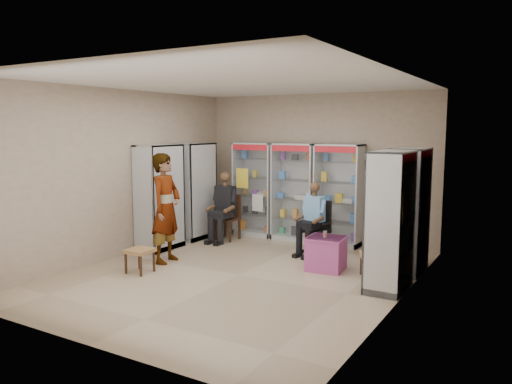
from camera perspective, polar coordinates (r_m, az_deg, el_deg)
The scene contains 18 objects.
floor at distance 8.01m, azimuth -1.96°, elevation -9.45°, with size 6.00×6.00×0.00m, color tan.
room_shell at distance 7.68m, azimuth -2.03°, elevation 4.75°, with size 5.02×6.02×3.01m.
cabinet_back_left at distance 10.76m, azimuth -0.05°, elevation 0.33°, with size 0.90×0.50×2.00m, color #B6B9BE.
cabinet_back_mid at distance 10.32m, azimuth 4.50°, elevation -0.00°, with size 0.90×0.50×2.00m, color silver.
cabinet_back_right at distance 9.94m, azimuth 9.43°, elevation -0.36°, with size 0.90×0.50×2.00m, color silver.
cabinet_right_far at distance 8.40m, azimuth 17.06°, elevation -1.99°, with size 0.50×0.90×2.00m, color silver.
cabinet_right_near at distance 7.34m, azimuth 15.06°, elevation -3.23°, with size 0.50×0.90×2.00m, color #AEB1B6.
cabinet_left_far at distance 10.51m, azimuth -7.01°, elevation 0.10°, with size 0.50×0.90×2.00m, color #A8A9AF.
cabinet_left_near at distance 9.67m, azimuth -10.97°, elevation -0.61°, with size 0.50×0.90×2.00m, color #AFB0B6.
wooden_chair at distance 10.36m, azimuth -3.30°, elevation -2.93°, with size 0.42×0.42×0.94m, color black.
seated_customer at distance 10.29m, azimuth -3.46°, elevation -1.87°, with size 0.44×0.60×1.34m, color black, non-canonical shape.
office_chair at distance 9.28m, azimuth 6.85°, elevation -4.03°, with size 0.54×0.54×0.99m, color black.
seated_shopkeeper at distance 9.21m, azimuth 6.73°, elevation -3.27°, with size 0.41×0.57×1.25m, color #6182C1, non-canonical shape.
pink_trunk at distance 8.30m, azimuth 8.01°, elevation -6.97°, with size 0.57×0.55×0.55m, color #A74285.
tea_glass at distance 8.20m, azimuth 7.91°, elevation -4.80°, with size 0.07×0.07×0.11m, color #511B07.
woven_stool_a at distance 8.02m, azimuth 13.19°, elevation -8.17°, with size 0.39×0.39×0.39m, color olive.
woven_stool_b at distance 8.30m, azimuth -13.12°, elevation -7.66°, with size 0.39×0.39×0.39m, color #A98647.
standing_man at distance 8.71m, azimuth -10.27°, elevation -1.83°, with size 0.69×0.45×1.89m, color #97979A.
Camera 1 is at (4.12, -6.48, 2.32)m, focal length 35.00 mm.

